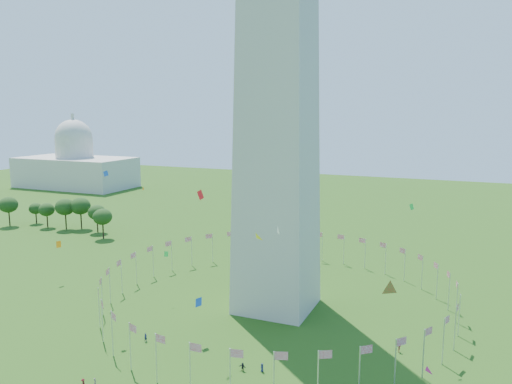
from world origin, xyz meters
TOP-DOWN VIEW (x-y plane):
  - flag_ring at (-0.00, 50.00)m, footprint 80.24×80.24m
  - capitol_building at (-180.00, 180.00)m, footprint 70.00×35.00m
  - kites_aloft at (7.64, 22.85)m, footprint 112.89×79.57m
  - tree_line_west at (-104.31, 90.77)m, footprint 55.56×16.15m

SIDE VIEW (x-z plane):
  - flag_ring at x=0.00m, z-range 0.00..9.00m
  - tree_line_west at x=-104.31m, z-range -0.56..11.66m
  - kites_aloft at x=7.64m, z-range 2.23..41.08m
  - capitol_building at x=-180.00m, z-range 0.00..46.00m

